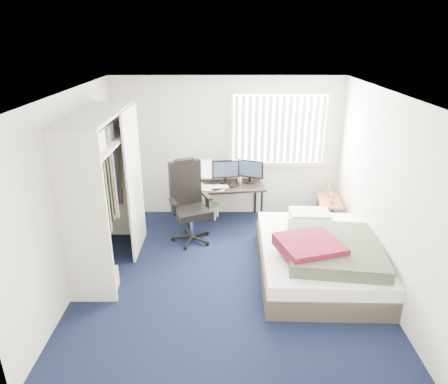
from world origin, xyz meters
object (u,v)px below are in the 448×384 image
nightstand (329,202)px  office_chair (189,210)px  desk (224,183)px  bed (319,256)px

nightstand → office_chair: bearing=-169.0°
office_chair → nightstand: size_ratio=1.69×
desk → bed: bearing=-52.8°
office_chair → bed: 2.16m
office_chair → nightstand: 2.41m
bed → office_chair: bearing=150.8°
office_chair → bed: bearing=-29.2°
nightstand → bed: same height
office_chair → nightstand: (2.37, 0.46, -0.06)m
nightstand → bed: (-0.49, -1.51, -0.16)m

